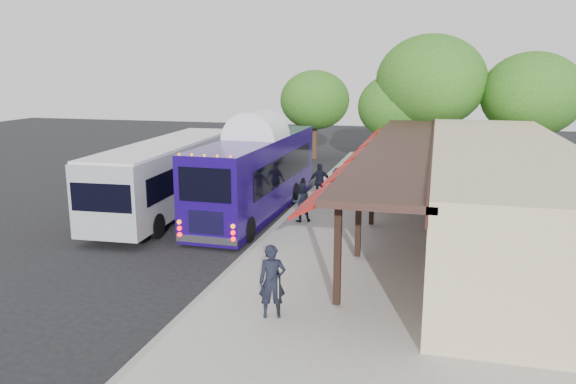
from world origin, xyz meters
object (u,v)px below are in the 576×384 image
Objects in this scene: coach_bus at (257,170)px; ped_b at (301,202)px; sign_board at (279,288)px; ped_a at (272,282)px; ped_d at (338,184)px; ped_c at (320,182)px; city_bus at (169,173)px.

ped_b is at bearing -31.04° from coach_bus.
coach_bus is 9.74× the size of sign_board.
ped_d is at bearing 74.22° from ped_a.
ped_a is 9.09m from ped_b.
coach_bus is 2.95m from ped_b.
ped_a is at bearing 76.39° from ped_c.
ped_c is at bearing 76.17° from sign_board.
ped_b is 0.90× the size of ped_c.
ped_b is at bearing -10.06° from city_bus.
sign_board is (1.57, -12.84, -0.11)m from ped_c.
ped_d is 12.98m from sign_board.
ped_d is (0.85, 0.11, -0.09)m from ped_c.
sign_board is (0.17, 0.01, -0.15)m from ped_a.
ped_b is (2.36, -1.47, -0.97)m from coach_bus.
sign_board is (3.93, -10.44, -0.99)m from coach_bus.
city_bus reaches higher than ped_a.
coach_bus is 11.14m from ped_a.
coach_bus is 7.07× the size of ped_d.
ped_a is at bearing 95.14° from ped_d.
ped_d is at bearing 21.44° from city_bus.
ped_a is (7.63, -9.74, -0.65)m from city_bus.
coach_bus is 11.20m from sign_board.
city_bus reaches higher than ped_b.
ped_c is (-1.40, 12.85, -0.04)m from ped_a.
ped_b is 4.08m from ped_d.
ped_b is 1.01× the size of ped_d.
ped_c is at bearing 10.30° from ped_d.
city_bus is at bearing 6.72° from ped_c.
ped_b is at bearing 70.28° from ped_c.
ped_c is at bearing 23.49° from city_bus.
sign_board is at bearing -54.39° from city_bus.
ped_c is (-0.01, 3.88, 0.09)m from ped_b.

